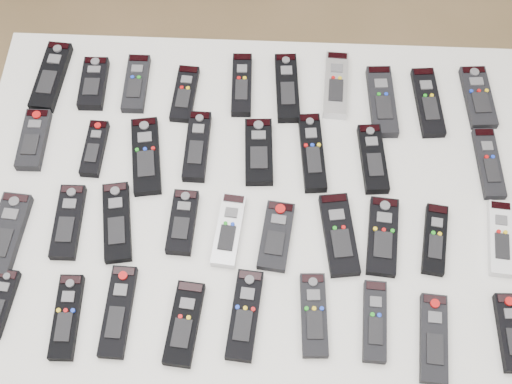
{
  "coord_description": "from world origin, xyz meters",
  "views": [
    {
      "loc": [
        0.09,
        -0.82,
        2.14
      ],
      "look_at": [
        0.05,
        -0.08,
        0.8
      ],
      "focal_mm": 50.0,
      "sensor_mm": 36.0,
      "label": 1
    }
  ],
  "objects_px": {
    "remote_9": "(478,97)",
    "remote_14": "(259,152)",
    "remote_25": "(383,236)",
    "remote_26": "(435,239)",
    "remote_7": "(382,101)",
    "remote_23": "(276,236)",
    "remote_0": "(51,77)",
    "remote_30": "(118,311)",
    "remote_6": "(336,85)",
    "remote_33": "(314,315)",
    "remote_13": "(197,146)",
    "remote_36": "(512,333)",
    "remote_2": "(136,84)",
    "remote_34": "(375,321)",
    "remote_5": "(287,88)",
    "remote_27": "(500,238)",
    "table": "(256,209)",
    "remote_35": "(434,338)",
    "remote_22": "(229,230)",
    "remote_15": "(312,153)",
    "remote_10": "(34,140)",
    "remote_21": "(182,222)",
    "remote_32": "(245,315)",
    "remote_4": "(242,85)",
    "remote_20": "(117,222)",
    "remote_18": "(7,234)",
    "remote_19": "(68,222)",
    "remote_1": "(93,83)",
    "remote_12": "(146,156)",
    "remote_16": "(373,159)",
    "remote_28": "(1,303)",
    "remote_29": "(67,317)",
    "remote_31": "(184,324)",
    "remote_11": "(95,149)",
    "remote_24": "(339,235)",
    "remote_17": "(489,163)"
  },
  "relations": [
    {
      "from": "remote_7",
      "to": "remote_14",
      "type": "xyz_separation_m",
      "value": [
        -0.28,
        -0.15,
        -0.0
      ]
    },
    {
      "from": "remote_18",
      "to": "remote_26",
      "type": "height_order",
      "value": "remote_18"
    },
    {
      "from": "remote_12",
      "to": "remote_33",
      "type": "bearing_deg",
      "value": -52.23
    },
    {
      "from": "remote_20",
      "to": "remote_18",
      "type": "bearing_deg",
      "value": 179.93
    },
    {
      "from": "remote_23",
      "to": "remote_0",
      "type": "bearing_deg",
      "value": 150.87
    },
    {
      "from": "remote_10",
      "to": "remote_31",
      "type": "xyz_separation_m",
      "value": [
        0.38,
        -0.42,
        0.0
      ]
    },
    {
      "from": "remote_9",
      "to": "remote_14",
      "type": "bearing_deg",
      "value": -165.63
    },
    {
      "from": "remote_4",
      "to": "remote_5",
      "type": "bearing_deg",
      "value": -4.34
    },
    {
      "from": "remote_0",
      "to": "remote_25",
      "type": "xyz_separation_m",
      "value": [
        0.77,
        -0.39,
        -0.0
      ]
    },
    {
      "from": "remote_1",
      "to": "remote_2",
      "type": "height_order",
      "value": "remote_1"
    },
    {
      "from": "remote_0",
      "to": "remote_34",
      "type": "distance_m",
      "value": 0.94
    },
    {
      "from": "remote_10",
      "to": "remote_21",
      "type": "distance_m",
      "value": 0.41
    },
    {
      "from": "remote_14",
      "to": "remote_27",
      "type": "height_order",
      "value": "remote_14"
    },
    {
      "from": "remote_9",
      "to": "remote_34",
      "type": "bearing_deg",
      "value": -119.77
    },
    {
      "from": "remote_28",
      "to": "remote_29",
      "type": "distance_m",
      "value": 0.14
    },
    {
      "from": "remote_16",
      "to": "remote_30",
      "type": "height_order",
      "value": "remote_16"
    },
    {
      "from": "remote_17",
      "to": "remote_35",
      "type": "xyz_separation_m",
      "value": [
        -0.15,
        -0.41,
        0.0
      ]
    },
    {
      "from": "remote_32",
      "to": "remote_15",
      "type": "bearing_deg",
      "value": 76.34
    },
    {
      "from": "remote_7",
      "to": "remote_31",
      "type": "relative_size",
      "value": 1.13
    },
    {
      "from": "remote_0",
      "to": "remote_15",
      "type": "relative_size",
      "value": 0.99
    },
    {
      "from": "table",
      "to": "remote_35",
      "type": "height_order",
      "value": "remote_35"
    },
    {
      "from": "remote_33",
      "to": "remote_13",
      "type": "bearing_deg",
      "value": 121.86
    },
    {
      "from": "remote_26",
      "to": "remote_30",
      "type": "distance_m",
      "value": 0.67
    },
    {
      "from": "remote_26",
      "to": "remote_34",
      "type": "height_order",
      "value": "remote_34"
    },
    {
      "from": "remote_21",
      "to": "remote_25",
      "type": "height_order",
      "value": "remote_21"
    },
    {
      "from": "remote_9",
      "to": "remote_25",
      "type": "xyz_separation_m",
      "value": [
        -0.24,
        -0.37,
        0.0
      ]
    },
    {
      "from": "remote_2",
      "to": "remote_34",
      "type": "distance_m",
      "value": 0.78
    },
    {
      "from": "remote_16",
      "to": "remote_34",
      "type": "height_order",
      "value": "same"
    },
    {
      "from": "remote_25",
      "to": "remote_36",
      "type": "relative_size",
      "value": 1.13
    },
    {
      "from": "remote_0",
      "to": "remote_20",
      "type": "bearing_deg",
      "value": -56.6
    },
    {
      "from": "remote_15",
      "to": "remote_19",
      "type": "relative_size",
      "value": 1.15
    },
    {
      "from": "remote_19",
      "to": "remote_27",
      "type": "relative_size",
      "value": 1.01
    },
    {
      "from": "remote_6",
      "to": "remote_33",
      "type": "height_order",
      "value": "remote_6"
    },
    {
      "from": "remote_11",
      "to": "remote_32",
      "type": "bearing_deg",
      "value": -44.45
    },
    {
      "from": "remote_4",
      "to": "remote_25",
      "type": "height_order",
      "value": "remote_4"
    },
    {
      "from": "remote_22",
      "to": "remote_27",
      "type": "distance_m",
      "value": 0.57
    },
    {
      "from": "remote_25",
      "to": "remote_26",
      "type": "bearing_deg",
      "value": 3.73
    },
    {
      "from": "remote_4",
      "to": "remote_6",
      "type": "xyz_separation_m",
      "value": [
        0.22,
        0.01,
        0.0
      ]
    },
    {
      "from": "remote_2",
      "to": "remote_32",
      "type": "xyz_separation_m",
      "value": [
        0.29,
        -0.56,
        0.0
      ]
    },
    {
      "from": "remote_30",
      "to": "remote_32",
      "type": "relative_size",
      "value": 1.02
    },
    {
      "from": "remote_13",
      "to": "remote_33",
      "type": "relative_size",
      "value": 1.03
    },
    {
      "from": "remote_1",
      "to": "remote_14",
      "type": "height_order",
      "value": "remote_1"
    },
    {
      "from": "remote_18",
      "to": "remote_22",
      "type": "height_order",
      "value": "remote_18"
    },
    {
      "from": "remote_15",
      "to": "remote_33",
      "type": "bearing_deg",
      "value": -94.49
    },
    {
      "from": "remote_23",
      "to": "remote_34",
      "type": "height_order",
      "value": "remote_34"
    },
    {
      "from": "remote_5",
      "to": "remote_27",
      "type": "bearing_deg",
      "value": -43.21
    },
    {
      "from": "remote_12",
      "to": "remote_25",
      "type": "bearing_deg",
      "value": -27.62
    },
    {
      "from": "remote_2",
      "to": "remote_7",
      "type": "xyz_separation_m",
      "value": [
        0.58,
        -0.03,
        0.0
      ]
    },
    {
      "from": "remote_15",
      "to": "remote_26",
      "type": "distance_m",
      "value": 0.33
    },
    {
      "from": "remote_5",
      "to": "remote_24",
      "type": "xyz_separation_m",
      "value": [
        0.12,
        -0.38,
        -0.0
      ]
    }
  ]
}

